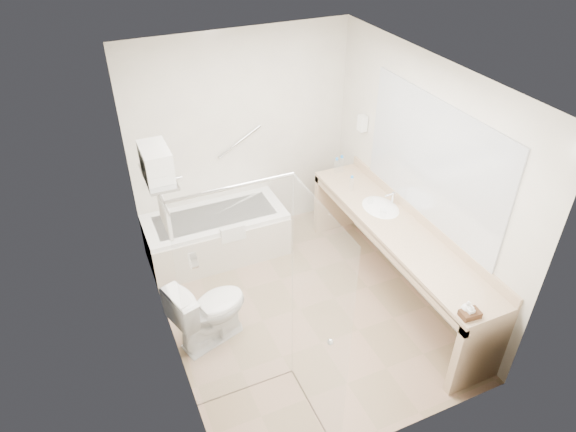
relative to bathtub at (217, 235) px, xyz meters
name	(u,v)px	position (x,y,z in m)	size (l,w,h in m)	color
floor	(299,309)	(0.50, -1.24, -0.28)	(3.20, 3.20, 0.00)	#9F7C62
ceiling	(304,77)	(0.50, -1.24, 2.22)	(2.60, 3.20, 0.10)	white
wall_back	(242,139)	(0.50, 0.36, 0.97)	(2.60, 0.10, 2.50)	silver
wall_front	(401,331)	(0.50, -2.84, 0.97)	(2.60, 0.10, 2.50)	silver
wall_left	(159,246)	(-0.80, -1.24, 0.97)	(0.10, 3.20, 2.50)	silver
wall_right	(419,181)	(1.80, -1.24, 0.97)	(0.10, 3.20, 2.50)	silver
bathtub	(217,235)	(0.00, 0.00, 0.00)	(1.60, 0.73, 0.59)	white
grab_bar_short	(165,181)	(-0.45, 0.32, 0.67)	(0.03, 0.03, 0.40)	silver
grab_bar_long	(239,142)	(0.45, 0.32, 0.97)	(0.03, 0.03, 0.60)	silver
shower_enclosure	(277,312)	(-0.13, -2.16, 0.79)	(0.96, 0.91, 2.11)	silver
towel_shelf	(157,171)	(-0.67, -0.89, 1.48)	(0.24, 0.55, 0.81)	silver
vanity_counter	(397,245)	(1.52, -1.39, 0.36)	(0.55, 2.70, 0.95)	tan
sink	(380,210)	(1.55, -0.99, 0.54)	(0.40, 0.52, 0.14)	white
faucet	(393,198)	(1.70, -0.99, 0.65)	(0.03, 0.03, 0.14)	silver
mirror	(432,161)	(1.79, -1.39, 1.27)	(0.02, 2.00, 1.20)	#B6BBC3
hairdryer_unit	(362,123)	(1.75, -0.19, 1.17)	(0.08, 0.10, 0.18)	white
toilet	(210,310)	(-0.45, -1.25, 0.10)	(0.43, 0.76, 0.75)	white
amenity_basket	(470,314)	(1.35, -2.64, 0.60)	(0.16, 0.11, 0.05)	#4B301B
soap_bottle_a	(470,314)	(1.35, -2.64, 0.60)	(0.05, 0.12, 0.06)	white
soap_bottle_b	(467,308)	(1.35, -2.59, 0.62)	(0.10, 0.12, 0.10)	white
water_bottle_left	(341,164)	(1.54, -0.14, 0.67)	(0.06, 0.06, 0.21)	silver
water_bottle_mid	(337,166)	(1.48, -0.14, 0.66)	(0.06, 0.06, 0.19)	silver
water_bottle_right	(352,184)	(1.44, -0.56, 0.66)	(0.06, 0.06, 0.18)	silver
drinking_glass_near	(370,202)	(1.48, -0.91, 0.61)	(0.06, 0.06, 0.08)	silver
drinking_glass_far	(383,213)	(1.48, -1.15, 0.62)	(0.07, 0.07, 0.09)	silver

